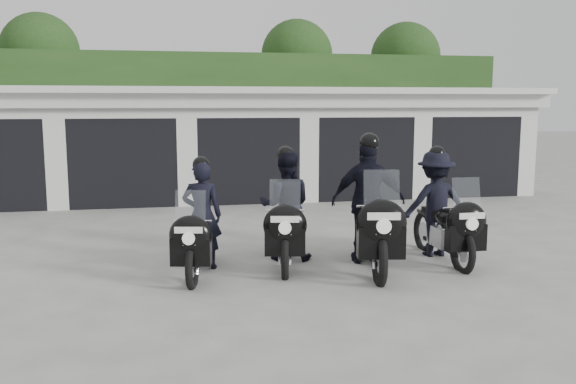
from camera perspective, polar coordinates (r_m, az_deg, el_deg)
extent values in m
plane|color=#9E9E98|center=(10.36, 0.30, -6.04)|extent=(80.00, 80.00, 0.00)
cube|color=silver|center=(18.48, -4.86, 4.68)|extent=(16.00, 6.00, 2.80)
cube|color=silver|center=(18.25, -4.85, 9.28)|extent=(16.40, 6.80, 0.16)
cube|color=silver|center=(15.22, -3.59, 8.62)|extent=(16.40, 0.12, 0.40)
cube|color=black|center=(15.64, -3.62, -0.69)|extent=(16.00, 0.06, 0.24)
cube|color=black|center=(17.14, -25.26, 2.62)|extent=(2.60, 2.60, 2.20)
cube|color=silver|center=(15.76, -20.79, 3.54)|extent=(0.50, 0.50, 2.80)
cube|color=black|center=(16.64, -14.86, 2.99)|extent=(2.60, 2.60, 2.20)
cube|color=silver|center=(15.53, -15.31, 7.79)|extent=(2.60, 0.50, 0.60)
cube|color=silver|center=(15.54, -9.43, 3.91)|extent=(0.50, 0.50, 2.80)
cube|color=black|center=(16.72, -4.18, 3.27)|extent=(2.60, 2.60, 2.20)
cube|color=silver|center=(15.61, -3.78, 8.06)|extent=(2.60, 0.50, 0.60)
cube|color=silver|center=(15.92, 1.82, 4.12)|extent=(0.50, 0.50, 2.80)
cube|color=black|center=(17.36, 6.05, 3.43)|extent=(2.60, 2.60, 2.20)
cube|color=silver|center=(16.29, 7.21, 8.03)|extent=(2.60, 0.50, 0.60)
cube|color=silver|center=(16.88, 12.16, 4.18)|extent=(0.50, 0.50, 2.80)
cube|color=black|center=(18.50, 15.29, 3.49)|extent=(2.60, 2.60, 2.20)
cube|color=silver|center=(17.51, 16.99, 7.75)|extent=(2.60, 0.50, 0.60)
cube|color=silver|center=(18.32, 21.14, 4.12)|extent=(0.50, 0.50, 2.80)
cube|color=#1E3D16|center=(22.43, -5.98, 7.22)|extent=(20.00, 2.00, 4.30)
sphere|color=#1E3D16|center=(24.34, -22.18, 12.05)|extent=(2.80, 2.80, 2.80)
cylinder|color=black|center=(24.29, -21.82, 5.58)|extent=(0.24, 0.24, 3.30)
sphere|color=#1E3D16|center=(24.42, 0.82, 12.64)|extent=(2.80, 2.80, 2.80)
cylinder|color=black|center=(24.37, 0.81, 6.18)|extent=(0.24, 0.24, 3.30)
sphere|color=#1E3D16|center=(25.71, 10.92, 12.28)|extent=(2.80, 2.80, 2.80)
cylinder|color=black|center=(25.66, 10.75, 6.14)|extent=(0.24, 0.24, 3.30)
torus|color=black|center=(8.74, -8.94, -6.86)|extent=(0.24, 0.71, 0.70)
torus|color=black|center=(10.06, -7.65, -4.80)|extent=(0.24, 0.71, 0.70)
cube|color=#B6B6BB|center=(9.40, -8.24, -5.33)|extent=(0.35, 0.57, 0.31)
cube|color=black|center=(9.42, -8.24, -6.27)|extent=(0.33, 1.24, 0.06)
ellipsoid|color=black|center=(9.17, -8.44, -3.59)|extent=(0.42, 0.60, 0.28)
cube|color=black|center=(9.57, -8.05, -2.96)|extent=(0.35, 0.57, 0.10)
ellipsoid|color=black|center=(8.56, -9.10, -4.07)|extent=(0.66, 0.43, 0.58)
cube|color=black|center=(8.61, -9.06, -5.51)|extent=(0.59, 0.32, 0.38)
cube|color=#B2BFC6|center=(8.51, -9.12, -1.50)|extent=(0.44, 0.19, 0.49)
cylinder|color=silver|center=(8.71, -8.91, -2.69)|extent=(0.53, 0.13, 0.03)
cube|color=white|center=(8.38, -9.30, -3.54)|extent=(0.38, 0.09, 0.09)
cube|color=white|center=(8.44, -9.24, -4.65)|extent=(0.17, 0.05, 0.10)
imported|color=black|center=(9.56, -8.05, -2.16)|extent=(0.68, 0.52, 1.69)
sphere|color=black|center=(9.45, -8.15, 2.55)|extent=(0.26, 0.26, 0.26)
torus|color=black|center=(9.10, -0.27, -6.01)|extent=(0.25, 0.76, 0.75)
torus|color=black|center=(10.54, -0.22, -4.02)|extent=(0.25, 0.76, 0.75)
cube|color=#B6B6BB|center=(9.82, -0.24, -4.50)|extent=(0.37, 0.60, 0.33)
cube|color=black|center=(9.84, -0.24, -5.46)|extent=(0.34, 1.32, 0.06)
ellipsoid|color=black|center=(9.58, -0.25, -2.70)|extent=(0.44, 0.64, 0.30)
cube|color=black|center=(10.01, -0.23, -2.10)|extent=(0.37, 0.60, 0.10)
ellipsoid|color=black|center=(8.91, -0.28, -3.14)|extent=(0.70, 0.46, 0.62)
cube|color=black|center=(8.96, -0.28, -4.61)|extent=(0.63, 0.34, 0.41)
cube|color=#B2BFC6|center=(8.87, -0.28, -0.50)|extent=(0.47, 0.20, 0.52)
cylinder|color=silver|center=(9.08, -0.27, -1.74)|extent=(0.57, 0.14, 0.03)
cube|color=white|center=(8.72, -0.29, -2.57)|extent=(0.41, 0.09, 0.09)
cube|color=white|center=(8.78, -0.29, -3.72)|extent=(0.18, 0.05, 0.10)
imported|color=black|center=(10.00, -0.23, -1.29)|extent=(0.99, 0.84, 1.80)
sphere|color=black|center=(9.89, -0.24, 3.54)|extent=(0.28, 0.28, 0.28)
torus|color=black|center=(8.87, 8.55, -6.22)|extent=(0.27, 0.85, 0.84)
torus|color=black|center=(10.46, 7.07, -3.96)|extent=(0.27, 0.85, 0.84)
cube|color=#B6B6BB|center=(9.67, 7.74, -4.50)|extent=(0.40, 0.67, 0.37)
cube|color=black|center=(9.69, 7.74, -5.59)|extent=(0.35, 1.49, 0.07)
ellipsoid|color=black|center=(9.40, 7.96, -2.45)|extent=(0.48, 0.72, 0.33)
cube|color=black|center=(9.88, 7.53, -1.78)|extent=(0.40, 0.67, 0.11)
ellipsoid|color=black|center=(8.66, 8.73, -2.92)|extent=(0.78, 0.50, 0.69)
cube|color=black|center=(8.72, 8.69, -4.62)|extent=(0.70, 0.36, 0.46)
cube|color=#B2BFC6|center=(8.62, 8.76, 0.12)|extent=(0.52, 0.22, 0.59)
cylinder|color=silver|center=(8.85, 8.51, -1.32)|extent=(0.64, 0.14, 0.03)
cube|color=white|center=(8.45, 8.97, -2.26)|extent=(0.46, 0.10, 0.10)
cube|color=white|center=(8.52, 8.90, -3.58)|extent=(0.21, 0.05, 0.11)
imported|color=black|center=(9.87, 7.52, -0.85)|extent=(1.28, 0.87, 2.02)
sphere|color=black|center=(9.77, 7.63, 4.62)|extent=(0.31, 0.31, 0.31)
torus|color=black|center=(9.76, 16.01, -5.36)|extent=(0.11, 0.74, 0.74)
torus|color=black|center=(11.06, 12.58, -3.64)|extent=(0.11, 0.74, 0.74)
cube|color=#B6B6BB|center=(10.41, 14.15, -4.04)|extent=(0.27, 0.56, 0.33)
cube|color=black|center=(10.42, 14.17, -4.94)|extent=(0.08, 1.32, 0.06)
ellipsoid|color=black|center=(10.19, 14.63, -2.34)|extent=(0.33, 0.59, 0.29)
cube|color=black|center=(10.57, 13.62, -1.81)|extent=(0.27, 0.56, 0.10)
ellipsoid|color=black|center=(9.59, 16.35, -2.69)|extent=(0.64, 0.34, 0.61)
cube|color=black|center=(9.64, 16.29, -4.05)|extent=(0.59, 0.22, 0.41)
cube|color=#B2BFC6|center=(9.55, 16.36, -0.25)|extent=(0.45, 0.12, 0.52)
cylinder|color=silver|center=(9.74, 15.85, -1.41)|extent=(0.57, 0.03, 0.03)
cube|color=white|center=(9.42, 16.86, -2.15)|extent=(0.41, 0.02, 0.09)
cube|color=white|center=(9.48, 16.73, -3.21)|extent=(0.18, 0.02, 0.10)
imported|color=black|center=(10.57, 13.60, -1.04)|extent=(1.15, 0.60, 1.79)
sphere|color=black|center=(10.47, 13.75, 3.49)|extent=(0.27, 0.27, 0.27)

